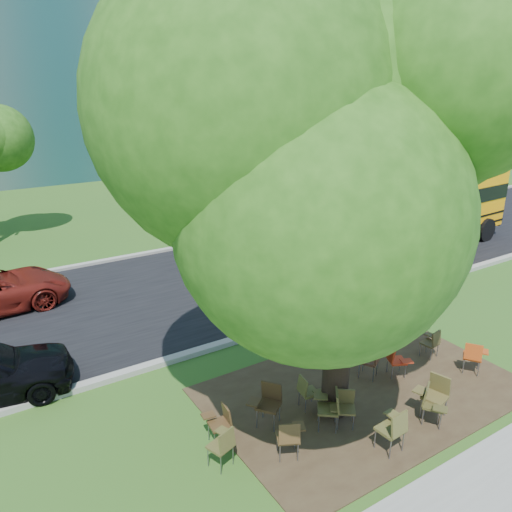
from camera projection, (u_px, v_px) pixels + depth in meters
ground at (316, 394)px, 11.27m from camera, size 160.00×160.00×0.00m
dirt_patch at (364, 390)px, 11.37m from camera, size 7.00×4.50×0.03m
asphalt_road at (186, 289)px, 16.85m from camera, size 80.00×8.00×0.04m
kerb_near at (247, 336)px, 13.64m from camera, size 80.00×0.25×0.14m
kerb_far at (143, 254)px, 20.10m from camera, size 80.00×0.25×0.14m
building_right at (269, 19)px, 49.51m from camera, size 30.00×16.00×25.00m
bg_tree_3 at (269, 116)px, 24.79m from camera, size 5.60×5.60×7.84m
bg_tree_4 at (396, 124)px, 28.26m from camera, size 5.00×5.00×6.85m
main_tree at (348, 173)px, 8.94m from camera, size 7.20×7.20×8.73m
school_bus at (395, 210)px, 19.84m from camera, size 12.93×3.53×3.13m
chair_0 at (223, 443)px, 8.99m from camera, size 0.57×0.62×0.83m
chair_1 at (290, 435)px, 9.16m from camera, size 0.70×0.55×0.85m
chair_2 at (331, 405)px, 9.98m from camera, size 0.60×0.76×0.89m
chair_3 at (344, 405)px, 10.09m from camera, size 0.68×0.53×0.79m
chair_4 at (394, 426)px, 9.32m from camera, size 0.62×0.58×0.94m
chair_5 at (431, 402)px, 10.11m from camera, size 0.57×0.72×0.86m
chair_6 at (435, 392)px, 10.35m from camera, size 0.69×0.64×0.94m
chair_7 at (474, 355)px, 11.86m from camera, size 0.71×0.57×0.85m
chair_8 at (221, 420)px, 9.63m from camera, size 0.47×0.56×0.81m
chair_9 at (268, 400)px, 10.10m from camera, size 0.79×0.62×0.93m
chair_10 at (308, 390)px, 10.57m from camera, size 0.46×0.57×0.79m
chair_11 at (372, 357)px, 11.72m from camera, size 0.59×0.72×0.87m
chair_12 at (396, 358)px, 11.74m from camera, size 0.53×0.67×0.82m
chair_13 at (432, 341)px, 12.57m from camera, size 0.53×0.53×0.79m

